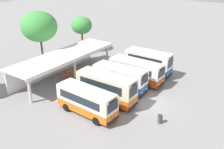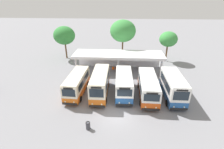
{
  "view_description": "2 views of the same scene",
  "coord_description": "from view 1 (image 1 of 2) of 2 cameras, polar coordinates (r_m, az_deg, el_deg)",
  "views": [
    {
      "loc": [
        -23.68,
        -10.73,
        15.07
      ],
      "look_at": [
        1.82,
        6.93,
        1.32
      ],
      "focal_mm": 40.34,
      "sensor_mm": 36.0,
      "label": 1
    },
    {
      "loc": [
        0.45,
        -16.51,
        13.36
      ],
      "look_at": [
        -1.01,
        7.46,
        1.98
      ],
      "focal_mm": 27.24,
      "sensor_mm": 36.0,
      "label": 2
    }
  ],
  "objects": [
    {
      "name": "ground_plane",
      "position": [
        30.05,
        8.98,
        -6.52
      ],
      "size": [
        180.0,
        180.0,
        0.0
      ],
      "primitive_type": "plane",
      "color": "gray"
    },
    {
      "name": "city_bus_nearest_orange",
      "position": [
        27.13,
        -5.77,
        -5.79
      ],
      "size": [
        2.45,
        7.22,
        3.02
      ],
      "color": "black",
      "rests_on": "ground"
    },
    {
      "name": "city_bus_second_in_row",
      "position": [
        29.3,
        -1.3,
        -2.85
      ],
      "size": [
        2.32,
        7.42,
        3.42
      ],
      "color": "black",
      "rests_on": "ground"
    },
    {
      "name": "city_bus_middle_cream",
      "position": [
        32.05,
        1.78,
        -0.67
      ],
      "size": [
        2.53,
        7.15,
        3.14
      ],
      "color": "black",
      "rests_on": "ground"
    },
    {
      "name": "city_bus_fourth_amber",
      "position": [
        34.53,
        5.5,
        0.99
      ],
      "size": [
        2.56,
        7.74,
        3.02
      ],
      "color": "black",
      "rests_on": "ground"
    },
    {
      "name": "city_bus_fifth_blue",
      "position": [
        37.21,
        8.25,
        2.89
      ],
      "size": [
        2.41,
        6.88,
        3.41
      ],
      "color": "black",
      "rests_on": "ground"
    },
    {
      "name": "terminal_canopy",
      "position": [
        36.56,
        -11.42,
        3.48
      ],
      "size": [
        16.7,
        4.83,
        3.4
      ],
      "color": "silver",
      "rests_on": "ground"
    },
    {
      "name": "waiting_chair_end_by_column",
      "position": [
        35.89,
        -10.86,
        -0.45
      ],
      "size": [
        0.45,
        0.45,
        0.86
      ],
      "color": "slate",
      "rests_on": "ground"
    },
    {
      "name": "waiting_chair_second_from_end",
      "position": [
        36.4,
        -10.26,
        -0.05
      ],
      "size": [
        0.45,
        0.45,
        0.86
      ],
      "color": "slate",
      "rests_on": "ground"
    },
    {
      "name": "waiting_chair_middle_seat",
      "position": [
        36.79,
        -9.45,
        0.28
      ],
      "size": [
        0.45,
        0.45,
        0.86
      ],
      "color": "slate",
      "rests_on": "ground"
    },
    {
      "name": "waiting_chair_fourth_seat",
      "position": [
        37.25,
        -8.78,
        0.63
      ],
      "size": [
        0.45,
        0.45,
        0.86
      ],
      "color": "slate",
      "rests_on": "ground"
    },
    {
      "name": "roadside_tree_behind_canopy",
      "position": [
        39.42,
        -16.15,
        10.38
      ],
      "size": [
        5.33,
        5.33,
        8.75
      ],
      "color": "brown",
      "rests_on": "ground"
    },
    {
      "name": "roadside_tree_east_of_canopy",
      "position": [
        46.3,
        -6.91,
        11.0
      ],
      "size": [
        3.71,
        3.71,
        6.46
      ],
      "color": "brown",
      "rests_on": "ground"
    },
    {
      "name": "litter_bin_apron",
      "position": [
        26.63,
        10.85,
        -9.86
      ],
      "size": [
        0.49,
        0.49,
        0.9
      ],
      "color": "#3F3F47",
      "rests_on": "ground"
    }
  ]
}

